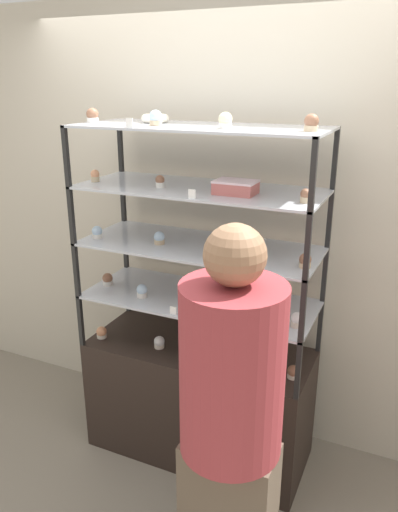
% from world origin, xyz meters
% --- Properties ---
extents(ground_plane, '(20.00, 20.00, 0.00)m').
position_xyz_m(ground_plane, '(0.00, 0.00, 0.00)').
color(ground_plane, gray).
extents(back_wall, '(8.00, 0.05, 2.60)m').
position_xyz_m(back_wall, '(0.00, 0.41, 1.30)').
color(back_wall, beige).
rests_on(back_wall, ground_plane).
extents(display_base, '(1.28, 0.52, 0.70)m').
position_xyz_m(display_base, '(0.00, 0.00, 0.35)').
color(display_base, black).
rests_on(display_base, ground_plane).
extents(display_riser_lower, '(1.28, 0.52, 0.31)m').
position_xyz_m(display_riser_lower, '(0.00, 0.00, 0.99)').
color(display_riser_lower, black).
rests_on(display_riser_lower, display_base).
extents(display_riser_middle, '(1.28, 0.52, 0.31)m').
position_xyz_m(display_riser_middle, '(0.00, 0.00, 1.30)').
color(display_riser_middle, black).
rests_on(display_riser_middle, display_riser_lower).
extents(display_riser_upper, '(1.28, 0.52, 0.31)m').
position_xyz_m(display_riser_upper, '(0.00, 0.00, 1.60)').
color(display_riser_upper, black).
rests_on(display_riser_upper, display_riser_middle).
extents(display_riser_top, '(1.28, 0.52, 0.31)m').
position_xyz_m(display_riser_top, '(0.00, 0.00, 1.91)').
color(display_riser_top, black).
rests_on(display_riser_top, display_riser_upper).
extents(layer_cake_centerpiece, '(0.16, 0.16, 0.13)m').
position_xyz_m(layer_cake_centerpiece, '(0.12, 0.09, 1.07)').
color(layer_cake_centerpiece, '#DBBC84').
rests_on(layer_cake_centerpiece, display_riser_lower).
extents(sheet_cake_frosted, '(0.20, 0.14, 0.07)m').
position_xyz_m(sheet_cake_frosted, '(0.22, -0.06, 1.66)').
color(sheet_cake_frosted, '#C66660').
rests_on(sheet_cake_frosted, display_riser_upper).
extents(cupcake_0, '(0.06, 0.06, 0.07)m').
position_xyz_m(cupcake_0, '(-0.58, -0.13, 0.73)').
color(cupcake_0, beige).
rests_on(cupcake_0, display_base).
extents(cupcake_1, '(0.06, 0.06, 0.07)m').
position_xyz_m(cupcake_1, '(-0.21, -0.09, 0.73)').
color(cupcake_1, beige).
rests_on(cupcake_1, display_base).
extents(cupcake_2, '(0.06, 0.06, 0.07)m').
position_xyz_m(cupcake_2, '(0.19, -0.14, 0.73)').
color(cupcake_2, beige).
rests_on(cupcake_2, display_base).
extents(cupcake_3, '(0.06, 0.06, 0.07)m').
position_xyz_m(cupcake_3, '(0.57, -0.08, 0.73)').
color(cupcake_3, beige).
rests_on(cupcake_3, display_base).
extents(price_tag_0, '(0.04, 0.00, 0.04)m').
position_xyz_m(price_tag_0, '(0.03, -0.24, 0.72)').
color(price_tag_0, white).
rests_on(price_tag_0, display_base).
extents(cupcake_4, '(0.06, 0.06, 0.07)m').
position_xyz_m(cupcake_4, '(-0.56, -0.05, 1.04)').
color(cupcake_4, white).
rests_on(cupcake_4, display_riser_lower).
extents(cupcake_5, '(0.06, 0.06, 0.07)m').
position_xyz_m(cupcake_5, '(-0.29, -0.12, 1.04)').
color(cupcake_5, white).
rests_on(cupcake_5, display_riser_lower).
extents(cupcake_6, '(0.06, 0.06, 0.07)m').
position_xyz_m(cupcake_6, '(0.29, -0.05, 1.04)').
color(cupcake_6, '#CCB28C').
rests_on(cupcake_6, display_riser_lower).
extents(cupcake_7, '(0.06, 0.06, 0.07)m').
position_xyz_m(cupcake_7, '(0.57, -0.11, 1.04)').
color(cupcake_7, beige).
rests_on(cupcake_7, display_riser_lower).
extents(price_tag_1, '(0.04, 0.00, 0.04)m').
position_xyz_m(price_tag_1, '(-0.04, -0.24, 1.03)').
color(price_tag_1, white).
rests_on(price_tag_1, display_riser_lower).
extents(cupcake_8, '(0.06, 0.06, 0.07)m').
position_xyz_m(cupcake_8, '(-0.56, -0.12, 1.35)').
color(cupcake_8, white).
rests_on(cupcake_8, display_riser_middle).
extents(cupcake_9, '(0.06, 0.06, 0.07)m').
position_xyz_m(cupcake_9, '(-0.20, -0.07, 1.35)').
color(cupcake_9, '#CCB28C').
rests_on(cupcake_9, display_riser_middle).
extents(cupcake_10, '(0.06, 0.06, 0.07)m').
position_xyz_m(cupcake_10, '(0.20, -0.11, 1.35)').
color(cupcake_10, '#CCB28C').
rests_on(cupcake_10, display_riser_middle).
extents(cupcake_11, '(0.06, 0.06, 0.07)m').
position_xyz_m(cupcake_11, '(0.59, -0.10, 1.35)').
color(cupcake_11, '#CCB28C').
rests_on(cupcake_11, display_riser_middle).
extents(price_tag_2, '(0.04, 0.00, 0.04)m').
position_xyz_m(price_tag_2, '(0.41, -0.24, 1.34)').
color(price_tag_2, white).
rests_on(price_tag_2, display_riser_middle).
extents(cupcake_12, '(0.05, 0.05, 0.06)m').
position_xyz_m(cupcake_12, '(-0.58, -0.08, 1.65)').
color(cupcake_12, '#CCB28C').
rests_on(cupcake_12, display_riser_upper).
extents(cupcake_13, '(0.05, 0.05, 0.06)m').
position_xyz_m(cupcake_13, '(-0.18, -0.08, 1.65)').
color(cupcake_13, white).
rests_on(cupcake_13, display_riser_upper).
extents(cupcake_14, '(0.05, 0.05, 0.06)m').
position_xyz_m(cupcake_14, '(0.57, -0.11, 1.65)').
color(cupcake_14, '#CCB28C').
rests_on(cupcake_14, display_riser_upper).
extents(price_tag_3, '(0.04, 0.00, 0.04)m').
position_xyz_m(price_tag_3, '(0.07, -0.24, 1.64)').
color(price_tag_3, white).
rests_on(price_tag_3, display_riser_upper).
extents(cupcake_15, '(0.06, 0.06, 0.07)m').
position_xyz_m(cupcake_15, '(-0.59, -0.05, 1.97)').
color(cupcake_15, white).
rests_on(cupcake_15, display_riser_top).
extents(cupcake_16, '(0.06, 0.06, 0.07)m').
position_xyz_m(cupcake_16, '(-0.19, -0.08, 1.97)').
color(cupcake_16, '#CCB28C').
rests_on(cupcake_16, display_riser_top).
extents(cupcake_17, '(0.06, 0.06, 0.07)m').
position_xyz_m(cupcake_17, '(0.18, -0.10, 1.97)').
color(cupcake_17, white).
rests_on(cupcake_17, display_riser_top).
extents(cupcake_18, '(0.06, 0.06, 0.07)m').
position_xyz_m(cupcake_18, '(0.56, -0.06, 1.97)').
color(cupcake_18, '#CCB28C').
rests_on(cupcake_18, display_riser_top).
extents(price_tag_4, '(0.04, 0.00, 0.04)m').
position_xyz_m(price_tag_4, '(-0.25, -0.24, 1.95)').
color(price_tag_4, white).
rests_on(price_tag_4, display_riser_top).
extents(donut_glazed, '(0.15, 0.15, 0.04)m').
position_xyz_m(donut_glazed, '(-0.29, 0.07, 1.95)').
color(donut_glazed, '#EFE5CC').
rests_on(donut_glazed, display_riser_top).
extents(customer_figure, '(0.39, 0.39, 1.69)m').
position_xyz_m(customer_figure, '(0.49, -0.78, 0.90)').
color(customer_figure, brown).
rests_on(customer_figure, ground_plane).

